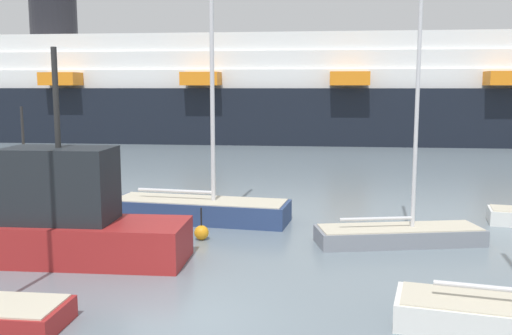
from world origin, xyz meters
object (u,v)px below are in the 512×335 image
fishing_boat_0 (53,221)px  channel_buoy_1 (201,232)px  channel_buoy_2 (15,179)px  sailboat_1 (200,206)px  fishing_boat_1 (22,189)px  sailboat_2 (400,230)px  cruise_ship (214,92)px

fishing_boat_0 → channel_buoy_1: fishing_boat_0 is taller
fishing_boat_0 → channel_buoy_2: fishing_boat_0 is taller
sailboat_1 → fishing_boat_1: size_ratio=2.17×
channel_buoy_2 → sailboat_2: bearing=-27.6°
channel_buoy_2 → fishing_boat_0: bearing=-56.9°
fishing_boat_1 → channel_buoy_2: fishing_boat_1 is taller
channel_buoy_1 → cruise_ship: size_ratio=0.01×
cruise_ship → sailboat_2: bearing=-70.3°
sailboat_2 → fishing_boat_1: sailboat_2 is taller
sailboat_1 → channel_buoy_1: sailboat_1 is taller
sailboat_1 → sailboat_2: 8.13m
channel_buoy_1 → channel_buoy_2: 16.99m
sailboat_2 → channel_buoy_2: 22.73m
fishing_boat_0 → fishing_boat_1: 8.77m
fishing_boat_0 → cruise_ship: cruise_ship is taller
channel_buoy_1 → cruise_ship: (-7.02, 39.88, 4.57)m
sailboat_1 → cruise_ship: size_ratio=0.14×
sailboat_1 → fishing_boat_0: size_ratio=1.49×
sailboat_2 → channel_buoy_2: bearing=139.7°
sailboat_2 → cruise_ship: bearing=96.9°
fishing_boat_1 → cruise_ship: cruise_ship is taller
sailboat_1 → cruise_ship: 37.76m
sailboat_2 → cruise_ship: (-14.05, 39.61, 4.34)m
fishing_boat_1 → channel_buoy_1: size_ratio=5.13×
channel_buoy_1 → sailboat_1: bearing=102.8°
fishing_boat_1 → channel_buoy_1: fishing_boat_1 is taller
fishing_boat_0 → fishing_boat_1: fishing_boat_0 is taller
sailboat_1 → cruise_ship: bearing=106.3°
sailboat_2 → fishing_boat_0: (-11.18, -3.21, 0.76)m
sailboat_2 → channel_buoy_2: size_ratio=9.58×
fishing_boat_1 → cruise_ship: size_ratio=0.06×
cruise_ship → fishing_boat_0: bearing=-86.0°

